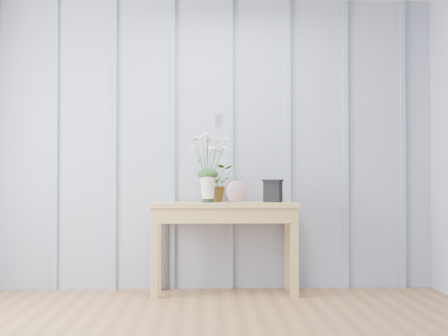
{
  "coord_description": "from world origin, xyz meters",
  "views": [
    {
      "loc": [
        0.04,
        -3.12,
        0.92
      ],
      "look_at": [
        0.19,
        1.94,
        1.03
      ],
      "focal_mm": 50.0,
      "sensor_mm": 36.0,
      "label": 1
    }
  ],
  "objects_px": {
    "felt_disc_vessel": "(237,192)",
    "carved_box": "(273,191)",
    "sideboard": "(224,216)",
    "daisy_vase": "(208,157)"
  },
  "relations": [
    {
      "from": "felt_disc_vessel",
      "to": "carved_box",
      "type": "height_order",
      "value": "carved_box"
    },
    {
      "from": "felt_disc_vessel",
      "to": "carved_box",
      "type": "xyz_separation_m",
      "value": [
        0.3,
        0.04,
        0.01
      ]
    },
    {
      "from": "felt_disc_vessel",
      "to": "carved_box",
      "type": "relative_size",
      "value": 0.95
    },
    {
      "from": "daisy_vase",
      "to": "felt_disc_vessel",
      "type": "distance_m",
      "value": 0.37
    },
    {
      "from": "sideboard",
      "to": "carved_box",
      "type": "xyz_separation_m",
      "value": [
        0.4,
        -0.02,
        0.21
      ]
    },
    {
      "from": "sideboard",
      "to": "daisy_vase",
      "type": "height_order",
      "value": "daisy_vase"
    },
    {
      "from": "sideboard",
      "to": "felt_disc_vessel",
      "type": "relative_size",
      "value": 6.77
    },
    {
      "from": "sideboard",
      "to": "daisy_vase",
      "type": "relative_size",
      "value": 2.03
    },
    {
      "from": "carved_box",
      "to": "daisy_vase",
      "type": "bearing_deg",
      "value": -175.64
    },
    {
      "from": "sideboard",
      "to": "daisy_vase",
      "type": "distance_m",
      "value": 0.51
    }
  ]
}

